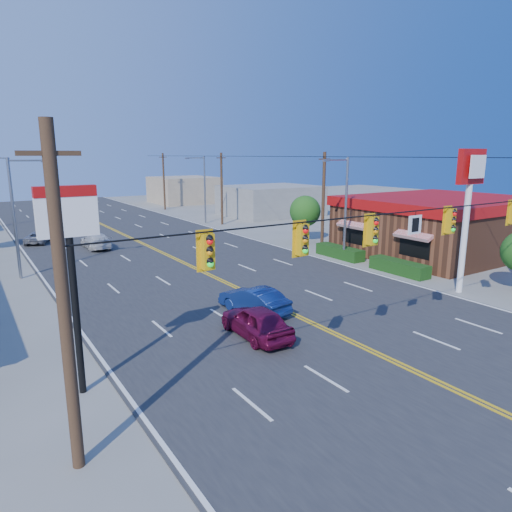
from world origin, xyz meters
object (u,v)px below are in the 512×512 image
car_blue (254,301)px  kfc (439,225)px  car_magenta (256,323)px  kfc_pylon (469,192)px  car_silver (38,238)px  pizza_hut_sign (70,248)px  signal_span (391,242)px  car_white (96,241)px

car_blue → kfc: bearing=-178.0°
kfc → car_magenta: size_ratio=3.79×
kfc_pylon → car_silver: kfc_pylon is taller
pizza_hut_sign → car_silver: size_ratio=1.74×
kfc_pylon → car_blue: kfc_pylon is taller
car_blue → signal_span: bearing=91.4°
kfc → car_magenta: kfc is taller
kfc_pylon → pizza_hut_sign: size_ratio=1.24×
car_white → car_silver: 6.72m
signal_span → kfc_pylon: 11.87m
pizza_hut_sign → kfc_pylon: bearing=0.0°
kfc → car_white: size_ratio=3.52×
car_magenta → car_blue: bearing=-119.1°
car_blue → car_silver: bearing=-86.4°
pizza_hut_sign → car_white: size_ratio=1.48×
signal_span → car_magenta: signal_span is taller
pizza_hut_sign → car_silver: (2.91, 30.80, -4.64)m
kfc → kfc_pylon: bearing=-138.0°
car_magenta → car_silver: car_magenta is taller
signal_span → kfc: 23.47m
kfc_pylon → car_magenta: kfc_pylon is taller
kfc → car_blue: size_ratio=3.86×
kfc_pylon → car_silver: 36.65m
pizza_hut_sign → car_silver: bearing=84.6°
car_magenta → kfc: bearing=-160.8°
kfc → car_blue: (-21.50, -4.51, -1.69)m
kfc_pylon → kfc: bearing=42.0°
kfc_pylon → car_blue: bearing=164.5°
kfc → car_silver: size_ratio=4.15×
pizza_hut_sign → car_magenta: size_ratio=1.59×
signal_span → car_silver: signal_span is taller
kfc → pizza_hut_sign: size_ratio=2.38×
kfc_pylon → car_white: bearing=120.9°
signal_span → pizza_hut_sign: (-10.88, 4.00, 0.30)m
signal_span → car_blue: size_ratio=5.77×
pizza_hut_sign → car_magenta: bearing=5.6°
pizza_hut_sign → car_silver: 31.28m
kfc → kfc_pylon: size_ratio=1.92×
car_magenta → car_blue: car_magenta is taller
car_blue → car_silver: size_ratio=1.07×
kfc → kfc_pylon: (-8.90, -8.00, 3.66)m
kfc → car_magenta: (-23.13, -7.24, -1.65)m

